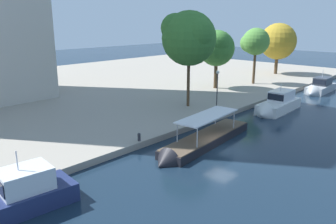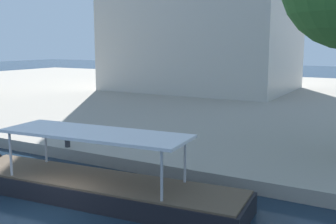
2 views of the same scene
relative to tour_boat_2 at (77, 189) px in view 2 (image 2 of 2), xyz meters
name	(u,v)px [view 2 (image 2 of 2)]	position (x,y,z in m)	size (l,w,h in m)	color
ground_plane	(48,214)	(0.38, -2.01, -0.26)	(220.00, 220.00, 0.00)	#142333
dock_promenade	(281,100)	(0.38, 31.14, 0.05)	(120.00, 55.00, 0.62)	gray
tour_boat_2	(77,189)	(0.00, 0.00, 0.00)	(13.79, 3.80, 3.84)	black
mooring_bollard_0	(67,139)	(-4.25, 4.01, 0.78)	(0.32, 0.32, 0.78)	#2D2D33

